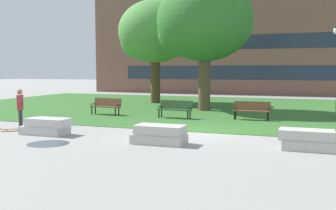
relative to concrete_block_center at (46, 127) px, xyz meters
name	(u,v)px	position (x,y,z in m)	size (l,w,h in m)	color
ground_plane	(196,132)	(5.32, 2.48, -0.31)	(140.00, 140.00, 0.00)	gray
grass_lawn	(239,109)	(5.32, 12.48, -0.30)	(40.00, 20.00, 0.02)	#336628
concrete_block_center	(46,127)	(0.00, 0.00, 0.00)	(1.90, 0.90, 0.64)	#BCB7B2
concrete_block_left	(160,135)	(4.82, -0.28, 0.00)	(1.80, 0.90, 0.64)	#B2ADA3
concrete_block_right	(310,140)	(9.61, 0.36, 0.00)	(1.91, 0.90, 0.64)	#B2ADA3
person_skateboarder	(20,107)	(-1.64, 0.48, 0.66)	(0.63, 0.47, 1.71)	#28282D
skateboard	(12,129)	(-1.85, 0.21, -0.22)	(0.95, 0.75, 0.14)	olive
puddle	(48,144)	(1.27, -1.58, -0.30)	(1.42, 1.42, 0.01)	#47515B
park_bench_near_left	(106,105)	(-1.06, 6.64, 0.23)	(1.86, 0.77, 0.90)	brown
park_bench_near_right	(252,109)	(6.85, 7.10, 0.23)	(1.80, 0.53, 0.90)	brown
park_bench_far_right	(175,108)	(3.06, 6.44, 0.23)	(1.84, 0.67, 0.90)	#284723
tree_far_right	(154,33)	(-1.42, 14.69, 4.92)	(5.71, 5.44, 7.60)	#4C3823
tree_near_right	(204,22)	(3.39, 10.72, 5.08)	(6.10, 5.81, 7.91)	brown
building_facade_distant	(238,40)	(2.63, 26.98, 5.09)	(31.92, 1.03, 10.82)	brown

